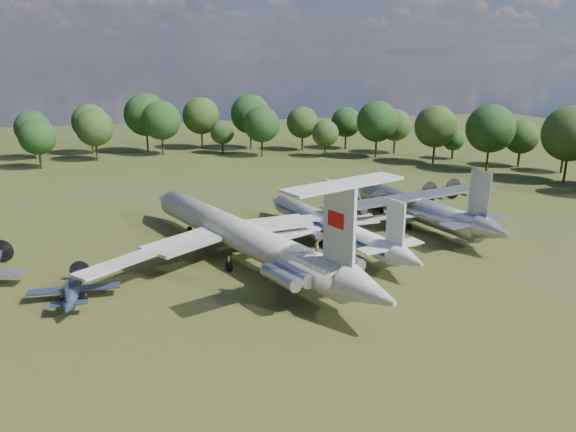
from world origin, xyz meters
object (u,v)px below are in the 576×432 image
object	(u,v)px
an12_transport	(417,212)
person_on_il62	(317,246)
tu104_jet	(331,229)
il62_airliner	(241,241)
small_prop_west	(74,292)

from	to	relation	value
an12_transport	person_on_il62	bearing A→B (deg)	-150.70
tu104_jet	an12_transport	world-z (taller)	an12_transport
il62_airliner	an12_transport	world-z (taller)	il62_airliner
il62_airliner	small_prop_west	distance (m)	20.80
il62_airliner	tu104_jet	world-z (taller)	il62_airliner
an12_transport	person_on_il62	world-z (taller)	person_on_il62
tu104_jet	person_on_il62	world-z (taller)	person_on_il62
il62_airliner	an12_transport	xyz separation A→B (m)	(28.38, 7.94, -0.36)
il62_airliner	small_prop_west	xyz separation A→B (m)	(-19.41, -7.27, -1.72)
il62_airliner	an12_transport	bearing A→B (deg)	-6.43
il62_airliner	small_prop_west	size ratio (longest dim) A/B	4.21
il62_airliner	tu104_jet	bearing A→B (deg)	-5.21
tu104_jet	small_prop_west	world-z (taller)	tu104_jet
small_prop_west	person_on_il62	bearing A→B (deg)	-14.10
an12_transport	person_on_il62	size ratio (longest dim) A/B	20.12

